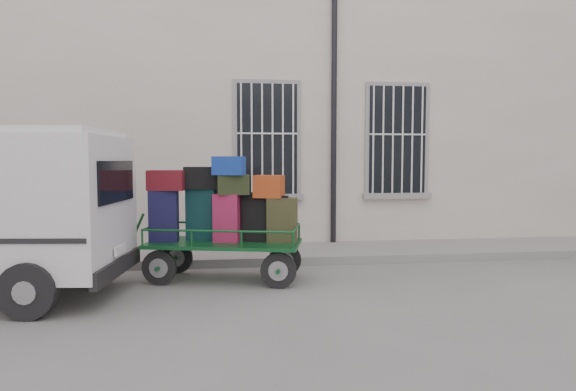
# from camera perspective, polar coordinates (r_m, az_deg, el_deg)

# --- Properties ---
(ground) EXTENTS (80.00, 80.00, 0.00)m
(ground) POSITION_cam_1_polar(r_m,az_deg,el_deg) (7.65, 2.77, -9.91)
(ground) COLOR #63635E
(ground) RESTS_ON ground
(building) EXTENTS (24.00, 5.15, 6.00)m
(building) POSITION_cam_1_polar(r_m,az_deg,el_deg) (12.93, -1.56, 9.14)
(building) COLOR #BFB4A3
(building) RESTS_ON ground
(sidewalk) EXTENTS (24.00, 1.70, 0.15)m
(sidewalk) POSITION_cam_1_polar(r_m,az_deg,el_deg) (9.76, 0.47, -6.41)
(sidewalk) COLOR gray
(sidewalk) RESTS_ON ground
(luggage_cart) EXTENTS (2.74, 1.55, 1.89)m
(luggage_cart) POSITION_cam_1_polar(r_m,az_deg,el_deg) (7.87, -7.39, -2.34)
(luggage_cart) COLOR black
(luggage_cart) RESTS_ON ground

